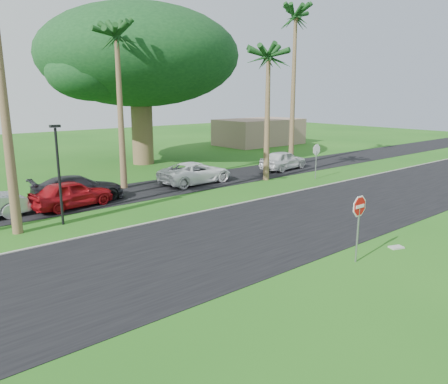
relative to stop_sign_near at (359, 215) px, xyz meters
name	(u,v)px	position (x,y,z in m)	size (l,w,h in m)	color
ground	(285,244)	(-0.50, 3.00, -1.77)	(120.00, 120.00, 0.00)	#1B5415
road	(251,232)	(-0.50, 5.00, -1.76)	(120.00, 8.00, 0.02)	black
parking_strip	(136,192)	(-0.50, 15.50, -1.76)	(120.00, 5.00, 0.02)	black
curb	(197,213)	(-0.50, 9.05, -1.74)	(120.00, 0.12, 0.06)	gray
stop_sign_near	(359,215)	(0.00, 0.00, 0.00)	(1.05, 0.07, 2.62)	gray
stop_sign_far	(316,154)	(11.50, 11.00, 0.00)	(1.05, 0.07, 2.62)	gray
palm_center	(117,40)	(-0.50, 17.00, 7.39)	(5.00, 5.00, 10.50)	brown
palm_right_near	(269,60)	(8.50, 13.00, 6.42)	(5.00, 5.00, 9.50)	brown
palm_right_far	(296,21)	(14.50, 16.00, 9.81)	(5.00, 5.00, 13.00)	brown
canopy_tree	(139,57)	(5.50, 25.00, 7.17)	(16.50, 16.50, 13.12)	brown
streetlight_right	(59,169)	(-6.50, 11.50, 0.88)	(0.45, 0.25, 4.64)	black
building_far	(259,132)	(23.50, 29.00, -0.27)	(10.00, 6.00, 3.00)	gray
car_red	(72,194)	(-4.98, 14.25, -1.03)	(1.76, 4.37, 1.49)	maroon
car_dark	(78,189)	(-4.21, 15.31, -1.03)	(2.07, 5.09, 1.48)	black
car_minivan	(196,173)	(3.93, 15.20, -1.05)	(2.41, 5.22, 1.45)	white
car_pickup	(283,160)	(12.55, 15.09, -1.01)	(1.80, 4.46, 1.52)	silver
utility_slab	(396,247)	(2.50, -0.20, -1.74)	(0.55, 0.35, 0.06)	#96968F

